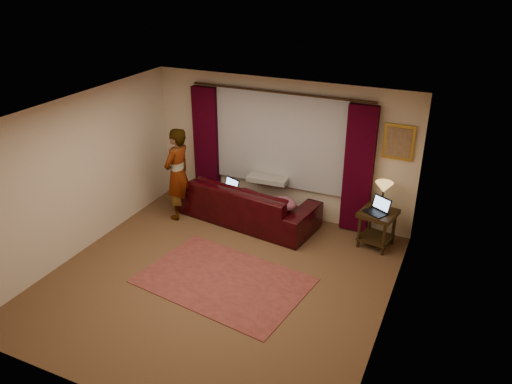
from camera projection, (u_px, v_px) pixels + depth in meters
floor at (218, 280)px, 7.68m from camera, size 5.00×5.00×0.01m
ceiling at (211, 116)px, 6.57m from camera, size 5.00×5.00×0.02m
wall_back at (280, 149)px, 9.18m from camera, size 5.00×0.02×2.60m
wall_front at (96, 305)px, 5.06m from camera, size 5.00×0.02×2.60m
wall_left at (79, 176)px, 8.06m from camera, size 0.02×5.00×2.60m
wall_right at (392, 242)px, 6.18m from camera, size 0.02×5.00×2.60m
sheer_curtain at (279, 140)px, 9.04m from camera, size 2.50×0.05×1.80m
drape_left at (207, 145)px, 9.70m from camera, size 0.50×0.14×2.30m
drape_right at (359, 170)px, 8.58m from camera, size 0.50×0.14×2.30m
curtain_rod at (279, 92)px, 8.63m from camera, size 0.04×0.04×3.40m
picture_frame at (399, 142)px, 8.18m from camera, size 0.50×0.04×0.60m
sofa at (248, 195)px, 9.20m from camera, size 2.73×1.47×1.05m
throw_blanket at (268, 165)px, 9.13m from camera, size 0.77×0.34×0.09m
clothing_pile at (282, 204)px, 8.63m from camera, size 0.61×0.55×0.21m
laptop_sofa at (227, 187)px, 9.21m from camera, size 0.47×0.49×0.26m
area_rug at (224, 280)px, 7.65m from camera, size 2.68×1.98×0.01m
end_table at (377, 229)px, 8.46m from camera, size 0.66×0.66×0.66m
tiffany_lamp at (383, 195)px, 8.33m from camera, size 0.35×0.35×0.47m
laptop_table at (376, 206)px, 8.21m from camera, size 0.50×0.51×0.26m
person at (178, 174)px, 9.19m from camera, size 0.56×0.56×1.75m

